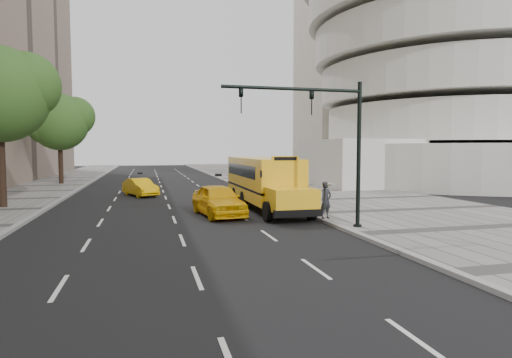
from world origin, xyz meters
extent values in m
plane|color=black|center=(0.00, 0.00, 0.00)|extent=(140.00, 140.00, 0.00)
cube|color=gray|center=(12.00, 0.00, 0.07)|extent=(12.00, 140.00, 0.15)
cube|color=gray|center=(6.00, 0.00, 0.07)|extent=(0.30, 140.00, 0.15)
cube|color=gray|center=(-8.00, 0.00, 0.07)|extent=(0.30, 140.00, 0.15)
cylinder|color=silver|center=(30.00, 14.00, 2.00)|extent=(32.00, 32.00, 4.00)
cylinder|color=silver|center=(30.00, 14.00, 6.10)|extent=(26.00, 26.00, 3.60)
cylinder|color=silver|center=(30.00, 14.00, 10.30)|extent=(27.60, 27.60, 3.60)
cylinder|color=silver|center=(30.00, 14.00, 14.50)|extent=(29.20, 29.20, 3.60)
cylinder|color=silver|center=(30.00, 14.00, 18.70)|extent=(30.80, 30.80, 3.60)
cube|color=beige|center=(28.00, 34.00, 17.50)|extent=(14.00, 12.00, 35.00)
cube|color=silver|center=(17.00, 10.00, 2.20)|extent=(8.00, 10.00, 4.40)
cylinder|color=black|center=(-10.50, 1.21, 2.98)|extent=(0.44, 0.44, 5.95)
sphere|color=#294E1A|center=(-9.11, 1.51, 7.30)|extent=(3.90, 3.90, 3.90)
cylinder|color=black|center=(-10.50, 18.92, 2.75)|extent=(0.44, 0.44, 5.49)
sphere|color=#294E1A|center=(-10.50, 18.92, 6.18)|extent=(5.53, 5.53, 5.53)
sphere|color=#294E1A|center=(-9.12, 19.22, 6.78)|extent=(3.87, 3.87, 3.87)
sphere|color=#294E1A|center=(-11.61, 18.52, 5.78)|extent=(3.59, 3.59, 3.59)
cube|color=yellow|center=(4.50, -1.58, 1.77)|extent=(2.50, 9.00, 2.45)
cube|color=yellow|center=(4.50, -7.08, 1.10)|extent=(2.20, 2.00, 1.10)
cube|color=black|center=(4.50, -7.96, 0.55)|extent=(2.38, 0.25, 0.35)
cube|color=black|center=(4.50, -1.58, 1.25)|extent=(2.52, 9.00, 0.12)
cube|color=black|center=(4.50, -6.02, 2.25)|extent=(2.05, 0.10, 0.90)
cube|color=black|center=(4.50, -1.08, 2.25)|extent=(2.52, 7.50, 0.70)
cube|color=yellow|center=(4.50, -6.03, 3.05)|extent=(1.40, 0.12, 0.28)
ellipsoid|color=silver|center=(6.02, -8.48, 1.90)|extent=(0.32, 0.32, 0.14)
cylinder|color=black|center=(5.78, -8.26, 1.70)|extent=(0.36, 0.47, 0.58)
cylinder|color=black|center=(3.37, -6.78, 0.50)|extent=(0.30, 1.00, 1.00)
cylinder|color=black|center=(5.63, -6.78, 0.50)|extent=(0.30, 1.00, 1.00)
cylinder|color=black|center=(3.37, -1.58, 0.50)|extent=(0.30, 1.00, 1.00)
cylinder|color=black|center=(5.63, -1.58, 0.50)|extent=(0.30, 1.00, 1.00)
cylinder|color=black|center=(3.37, 0.92, 0.50)|extent=(0.30, 1.00, 1.00)
cylinder|color=black|center=(5.63, 0.92, 0.50)|extent=(0.30, 1.00, 1.00)
imported|color=#F0B008|center=(1.37, -4.29, 0.84)|extent=(2.63, 5.15, 1.68)
imported|color=#F0B008|center=(-2.79, 6.68, 0.66)|extent=(2.87, 4.26, 1.33)
imported|color=black|center=(6.15, -7.41, 1.05)|extent=(0.77, 0.65, 1.80)
cylinder|color=black|center=(6.60, -9.80, 3.20)|extent=(0.18, 0.18, 6.40)
cylinder|color=black|center=(6.60, -9.80, 0.12)|extent=(0.36, 0.36, 0.25)
cylinder|color=black|center=(3.60, -9.80, 6.00)|extent=(6.00, 0.14, 0.14)
imported|color=black|center=(4.40, -9.80, 5.45)|extent=(0.16, 0.20, 1.00)
imported|color=black|center=(1.40, -9.80, 5.45)|extent=(0.16, 0.20, 1.00)
camera|label=1|loc=(-2.28, -26.60, 3.53)|focal=30.00mm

